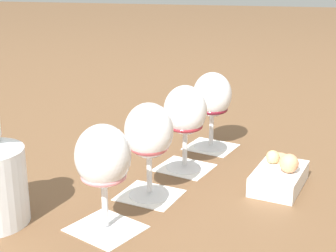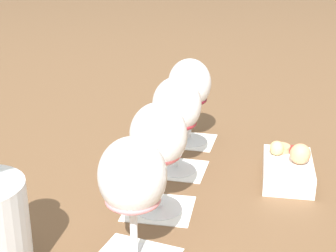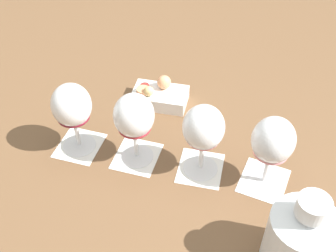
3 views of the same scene
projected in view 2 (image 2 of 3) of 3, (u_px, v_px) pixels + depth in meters
The scene contains 9 objects.
ground_plane at pixel (170, 186), 0.86m from camera, with size 8.00×8.00×0.00m, color brown.
tasting_card_1 at pixel (159, 208), 0.79m from camera, with size 0.12×0.12×0.00m.
tasting_card_2 at pixel (176, 169), 0.92m from camera, with size 0.12×0.13×0.00m.
tasting_card_3 at pixel (189, 141), 1.04m from camera, with size 0.12×0.13×0.00m.
wine_glass_0 at pixel (132, 182), 0.62m from camera, with size 0.08×0.08×0.17m.
wine_glass_1 at pixel (158, 141), 0.75m from camera, with size 0.08×0.08×0.17m.
wine_glass_2 at pixel (177, 110), 0.88m from camera, with size 0.08×0.08×0.17m.
wine_glass_3 at pixel (190, 88), 1.00m from camera, with size 0.08×0.08×0.17m.
snack_dish at pixel (288, 167), 0.87m from camera, with size 0.15×0.11×0.07m.
Camera 2 is at (-0.77, 0.05, 0.40)m, focal length 55.00 mm.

